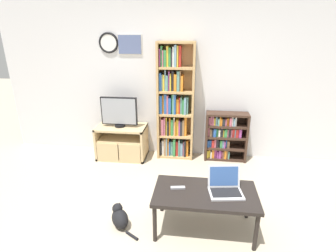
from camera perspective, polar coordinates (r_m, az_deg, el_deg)
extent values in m
plane|color=#BCAD93|center=(3.08, -1.78, -23.17)|extent=(18.00, 18.00, 0.00)
cube|color=silver|center=(4.47, 2.30, 9.62)|extent=(6.11, 0.06, 2.60)
torus|color=black|center=(4.60, -12.81, 17.25)|extent=(0.33, 0.04, 0.33)
cylinder|color=white|center=(4.60, -12.81, 17.25)|extent=(0.27, 0.02, 0.27)
cube|color=silver|center=(4.50, -8.31, 17.15)|extent=(0.41, 0.01, 0.32)
cube|color=slate|center=(4.49, -8.33, 17.15)|extent=(0.38, 0.02, 0.29)
cube|color=tan|center=(4.78, -14.51, -3.04)|extent=(0.04, 0.50, 0.57)
cube|color=tan|center=(4.56, -5.11, -3.61)|extent=(0.04, 0.50, 0.57)
cube|color=tan|center=(4.55, -10.12, -0.24)|extent=(0.83, 0.50, 0.04)
cube|color=tan|center=(4.76, -9.73, -6.28)|extent=(0.83, 0.50, 0.04)
cube|color=tan|center=(4.63, -9.97, -2.68)|extent=(0.76, 0.47, 0.04)
cube|color=tan|center=(4.54, -13.02, -5.49)|extent=(0.37, 0.02, 0.31)
cube|color=tan|center=(4.43, -8.36, -5.83)|extent=(0.37, 0.02, 0.31)
cylinder|color=black|center=(4.53, -10.39, 0.14)|extent=(0.18, 0.18, 0.04)
cube|color=black|center=(4.45, -10.59, 3.24)|extent=(0.61, 0.05, 0.47)
cube|color=#9399A3|center=(4.42, -10.70, 3.13)|extent=(0.57, 0.01, 0.44)
cube|color=tan|center=(4.39, -2.05, 5.16)|extent=(0.04, 0.27, 1.96)
cube|color=tan|center=(4.34, 5.45, 4.90)|extent=(0.04, 0.27, 1.96)
cube|color=tan|center=(4.48, 1.83, 5.46)|extent=(0.61, 0.02, 1.96)
cube|color=tan|center=(4.70, 1.56, -6.35)|extent=(0.54, 0.23, 0.04)
cube|color=tan|center=(4.54, 1.61, -2.00)|extent=(0.54, 0.23, 0.04)
cube|color=tan|center=(4.41, 1.66, 2.63)|extent=(0.54, 0.23, 0.04)
cube|color=tan|center=(4.31, 1.71, 7.51)|extent=(0.54, 0.23, 0.04)
cube|color=tan|center=(4.25, 1.76, 12.58)|extent=(0.54, 0.23, 0.04)
cube|color=tan|center=(4.21, 1.82, 17.77)|extent=(0.54, 0.23, 0.04)
cube|color=#232328|center=(4.67, -1.46, -4.56)|extent=(0.03, 0.20, 0.25)
cube|color=white|center=(4.67, -0.99, -4.44)|extent=(0.04, 0.17, 0.27)
cube|color=#93704C|center=(4.65, -0.53, -4.28)|extent=(0.04, 0.20, 0.31)
cube|color=#759EB7|center=(4.64, -0.18, -4.22)|extent=(0.02, 0.20, 0.32)
cube|color=orange|center=(4.65, 0.14, -4.30)|extent=(0.02, 0.18, 0.31)
cube|color=#2856A8|center=(4.65, 0.43, -4.57)|extent=(0.02, 0.19, 0.26)
cube|color=#5B9389|center=(4.66, 0.88, -4.60)|extent=(0.04, 0.17, 0.26)
cube|color=#388947|center=(4.63, 1.45, -4.35)|extent=(0.04, 0.21, 0.32)
cube|color=red|center=(4.65, 2.02, -4.62)|extent=(0.04, 0.17, 0.27)
cube|color=#5B9389|center=(4.63, 2.51, -4.45)|extent=(0.02, 0.21, 0.31)
cube|color=#759EB7|center=(4.64, 2.99, -4.79)|extent=(0.04, 0.18, 0.25)
cube|color=#B75B70|center=(4.64, 3.40, -4.73)|extent=(0.02, 0.17, 0.26)
cube|color=#232328|center=(4.62, 3.72, -4.57)|extent=(0.03, 0.21, 0.30)
cube|color=orange|center=(4.63, 4.22, -4.63)|extent=(0.04, 0.17, 0.28)
cube|color=#93704C|center=(4.52, -1.50, 0.38)|extent=(0.02, 0.17, 0.33)
cube|color=#B75B70|center=(4.51, -1.05, 0.04)|extent=(0.04, 0.21, 0.29)
cube|color=#B75B70|center=(4.51, -0.61, 0.23)|extent=(0.02, 0.20, 0.32)
cube|color=gold|center=(4.51, -0.26, 0.22)|extent=(0.02, 0.18, 0.31)
cube|color=#232328|center=(4.51, 0.08, -0.23)|extent=(0.02, 0.21, 0.25)
cube|color=orange|center=(4.50, 0.49, 0.13)|extent=(0.03, 0.17, 0.31)
cube|color=#388947|center=(4.50, 0.97, -0.05)|extent=(0.04, 0.19, 0.28)
cube|color=white|center=(4.50, 1.40, 0.18)|extent=(0.02, 0.17, 0.32)
cube|color=orange|center=(4.50, 1.67, -0.30)|extent=(0.02, 0.21, 0.25)
cube|color=gold|center=(4.50, 2.12, -0.12)|extent=(0.04, 0.16, 0.27)
cube|color=#9E4293|center=(4.49, 2.54, -0.21)|extent=(0.02, 0.19, 0.26)
cube|color=#232328|center=(4.49, 2.94, -0.26)|extent=(0.04, 0.19, 0.26)
cube|color=#93704C|center=(4.49, 3.40, -0.14)|extent=(0.03, 0.19, 0.28)
cube|color=orange|center=(4.48, 3.87, 0.16)|extent=(0.04, 0.17, 0.33)
cube|color=#2856A8|center=(4.40, -1.45, 4.89)|extent=(0.04, 0.21, 0.30)
cube|color=orange|center=(4.40, -0.95, 4.91)|extent=(0.03, 0.17, 0.31)
cube|color=#2856A8|center=(4.39, -0.45, 5.03)|extent=(0.04, 0.20, 0.33)
cube|color=#B75B70|center=(4.38, 0.01, 4.88)|extent=(0.03, 0.20, 0.31)
cube|color=#2856A8|center=(4.38, 0.50, 4.61)|extent=(0.04, 0.20, 0.27)
cube|color=#388947|center=(4.38, 0.98, 4.94)|extent=(0.02, 0.17, 0.32)
cube|color=#5B9389|center=(4.37, 1.27, 4.98)|extent=(0.02, 0.20, 0.33)
cube|color=#2856A8|center=(4.37, 1.62, 4.93)|extent=(0.03, 0.21, 0.33)
cube|color=orange|center=(4.38, 2.13, 4.47)|extent=(0.04, 0.17, 0.25)
cube|color=red|center=(4.38, 2.58, 4.58)|extent=(0.02, 0.17, 0.27)
cube|color=#5B9389|center=(4.38, 2.94, 4.61)|extent=(0.03, 0.17, 0.28)
cube|color=#388947|center=(4.37, 3.37, 4.40)|extent=(0.03, 0.19, 0.25)
cube|color=#759EB7|center=(4.36, 3.79, 4.57)|extent=(0.03, 0.21, 0.28)
cube|color=#5B9389|center=(4.37, 4.26, 4.60)|extent=(0.03, 0.18, 0.29)
cube|color=#2856A8|center=(4.32, -1.58, 9.69)|extent=(0.03, 0.21, 0.28)
cube|color=#759EB7|center=(4.32, -1.22, 9.53)|extent=(0.02, 0.17, 0.26)
cube|color=gold|center=(4.32, -0.84, 9.53)|extent=(0.03, 0.18, 0.26)
cube|color=#759EB7|center=(4.31, -0.49, 10.01)|extent=(0.02, 0.17, 0.33)
cube|color=#5B9389|center=(4.31, -0.13, 9.45)|extent=(0.03, 0.20, 0.25)
cube|color=#9E4293|center=(4.30, 0.31, 9.84)|extent=(0.02, 0.17, 0.31)
cube|color=gold|center=(4.30, 0.64, 9.58)|extent=(0.02, 0.19, 0.27)
cube|color=#232328|center=(4.30, 1.09, 9.87)|extent=(0.04, 0.17, 0.32)
cube|color=orange|center=(4.29, 1.68, 9.54)|extent=(0.04, 0.21, 0.27)
cube|color=#5B9389|center=(4.28, 2.30, 9.83)|extent=(0.04, 0.19, 0.32)
cube|color=#93704C|center=(4.29, 2.74, 9.85)|extent=(0.02, 0.17, 0.32)
cube|color=orange|center=(4.28, 3.12, 9.34)|extent=(0.03, 0.21, 0.25)
cube|color=#9E4293|center=(4.27, -1.67, 14.71)|extent=(0.02, 0.17, 0.27)
cube|color=#388947|center=(4.27, -1.30, 14.96)|extent=(0.03, 0.17, 0.31)
cube|color=#B75B70|center=(4.26, -0.98, 14.55)|extent=(0.02, 0.21, 0.25)
cube|color=#388947|center=(4.26, -0.55, 14.55)|extent=(0.04, 0.20, 0.25)
cube|color=gold|center=(4.25, -0.02, 14.97)|extent=(0.03, 0.18, 0.31)
cube|color=#388947|center=(4.25, 0.47, 14.81)|extent=(0.04, 0.17, 0.29)
cube|color=#232328|center=(4.25, 0.87, 14.67)|extent=(0.02, 0.19, 0.27)
cube|color=white|center=(4.24, 1.24, 14.89)|extent=(0.03, 0.18, 0.30)
cube|color=#759EB7|center=(4.23, 1.71, 15.06)|extent=(0.03, 0.21, 0.33)
cube|color=gold|center=(4.23, 2.19, 14.95)|extent=(0.03, 0.19, 0.32)
cube|color=red|center=(4.24, 2.65, 14.96)|extent=(0.03, 0.17, 0.32)
cube|color=#3D281E|center=(4.53, 8.33, -2.11)|extent=(0.04, 0.26, 0.83)
cube|color=#3D281E|center=(4.59, 16.60, -2.42)|extent=(0.04, 0.26, 0.83)
cube|color=#3D281E|center=(4.66, 12.37, -1.71)|extent=(0.70, 0.02, 0.83)
cube|color=#3D281E|center=(4.71, 12.13, -6.76)|extent=(0.62, 0.23, 0.04)
cube|color=#3D281E|center=(4.63, 12.31, -4.56)|extent=(0.62, 0.23, 0.04)
cube|color=#3D281E|center=(4.55, 12.50, -2.27)|extent=(0.62, 0.23, 0.04)
cube|color=#3D281E|center=(4.48, 12.69, 0.08)|extent=(0.62, 0.23, 0.04)
cube|color=#3D281E|center=(4.42, 12.88, 2.51)|extent=(0.62, 0.23, 0.04)
cube|color=gold|center=(4.66, 8.60, -5.66)|extent=(0.03, 0.21, 0.14)
cube|color=gold|center=(4.67, 8.97, -5.61)|extent=(0.03, 0.16, 0.14)
cube|color=white|center=(4.66, 9.32, -5.75)|extent=(0.02, 0.21, 0.13)
cube|color=orange|center=(4.66, 9.73, -5.60)|extent=(0.04, 0.19, 0.15)
cube|color=#9E4293|center=(4.67, 10.22, -5.62)|extent=(0.04, 0.16, 0.14)
cube|color=#9E4293|center=(4.67, 10.66, -5.76)|extent=(0.03, 0.19, 0.13)
cube|color=#9E4293|center=(4.67, 11.15, -5.69)|extent=(0.04, 0.20, 0.15)
cube|color=#B75B70|center=(4.69, 11.64, -5.81)|extent=(0.03, 0.17, 0.12)
cube|color=#93704C|center=(4.68, 11.95, -5.71)|extent=(0.02, 0.18, 0.14)
cube|color=orange|center=(4.67, 12.29, -5.70)|extent=(0.03, 0.21, 0.15)
cube|color=#93704C|center=(4.69, 12.67, -5.67)|extent=(0.03, 0.17, 0.15)
cube|color=#5B9389|center=(4.69, 12.99, -5.82)|extent=(0.02, 0.20, 0.13)
cube|color=#2856A8|center=(4.58, 8.75, -3.47)|extent=(0.03, 0.19, 0.12)
cube|color=#2856A8|center=(4.59, 9.21, -3.46)|extent=(0.03, 0.16, 0.12)
cube|color=red|center=(4.58, 9.73, -3.48)|extent=(0.04, 0.20, 0.13)
cube|color=#B75B70|center=(4.58, 10.21, -3.39)|extent=(0.03, 0.19, 0.15)
cube|color=#232328|center=(4.59, 10.67, -3.42)|extent=(0.03, 0.17, 0.14)
cube|color=#232328|center=(4.60, 11.03, -3.57)|extent=(0.02, 0.16, 0.12)
cube|color=#388947|center=(4.59, 11.39, -3.51)|extent=(0.03, 0.20, 0.14)
cube|color=#759EB7|center=(4.60, 11.84, -3.55)|extent=(0.03, 0.18, 0.13)
cube|color=#9E4293|center=(4.60, 12.17, -3.63)|extent=(0.02, 0.20, 0.12)
cube|color=#2856A8|center=(4.61, 12.48, -3.49)|extent=(0.02, 0.16, 0.14)
cube|color=#93704C|center=(4.61, 12.92, -3.63)|extent=(0.04, 0.17, 0.12)
cube|color=#B75B70|center=(4.51, 8.87, -0.96)|extent=(0.03, 0.17, 0.15)
cube|color=#93704C|center=(4.51, 9.28, -1.13)|extent=(0.03, 0.18, 0.13)
cube|color=#232328|center=(4.51, 9.65, -1.12)|extent=(0.02, 0.19, 0.13)
cube|color=#2856A8|center=(4.50, 10.11, -1.12)|extent=(0.04, 0.21, 0.14)
cube|color=#388947|center=(4.52, 10.61, -1.18)|extent=(0.04, 0.17, 0.13)
cube|color=white|center=(4.52, 11.06, -1.21)|extent=(0.03, 0.19, 0.13)
cube|color=#232328|center=(4.52, 11.58, -1.10)|extent=(0.04, 0.18, 0.15)
cube|color=gold|center=(4.53, 11.95, -1.28)|extent=(0.02, 0.18, 0.12)
cube|color=#388947|center=(4.52, 12.38, -1.20)|extent=(0.04, 0.20, 0.14)
cube|color=#B75B70|center=(4.53, 12.82, -1.24)|extent=(0.02, 0.18, 0.13)
cube|color=#232328|center=(4.53, 13.20, -1.11)|extent=(0.04, 0.17, 0.16)
cube|color=#B75B70|center=(4.54, 13.58, -1.29)|extent=(0.02, 0.18, 0.13)
cube|color=red|center=(4.54, 13.97, -1.22)|extent=(0.04, 0.17, 0.14)
cube|color=#759EB7|center=(4.55, 14.33, -1.27)|extent=(0.02, 0.17, 0.14)
cube|color=red|center=(4.55, 14.72, -1.29)|extent=(0.04, 0.18, 0.14)
cube|color=#9E4293|center=(4.55, 15.33, -1.27)|extent=(0.04, 0.19, 0.15)
cube|color=#B75B70|center=(4.44, 9.00, 1.31)|extent=(0.03, 0.17, 0.13)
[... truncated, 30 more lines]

